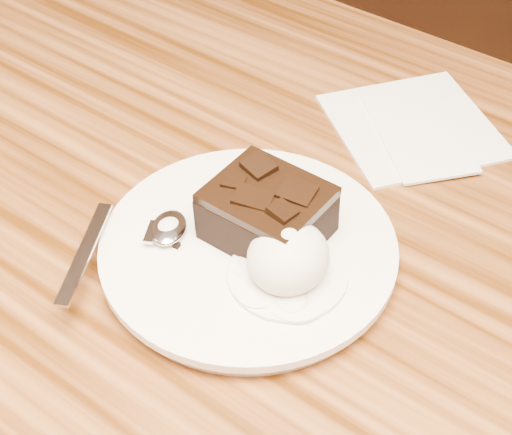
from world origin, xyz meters
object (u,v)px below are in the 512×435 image
Objects in this scene: brownie at (267,216)px; napkin at (413,125)px; plate at (248,252)px; ice_cream_scoop at (288,258)px; spoon at (169,229)px.

napkin is (0.01, 0.22, -0.04)m from brownie.
plate is 2.74× the size of brownie.
napkin is at bearing 95.96° from ice_cream_scoop.
spoon reaches higher than plate.
brownie reaches higher than napkin.
brownie is 0.22m from napkin.
plate is 1.62× the size of napkin.
ice_cream_scoop is 0.40× the size of spoon.
plate reaches higher than napkin.
ice_cream_scoop reaches higher than napkin.
napkin is (0.08, 0.26, -0.02)m from spoon.
plate is 0.06m from ice_cream_scoop.
ice_cream_scoop is 0.25m from napkin.
brownie is 0.08m from spoon.
brownie is at bearing 72.79° from plate.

